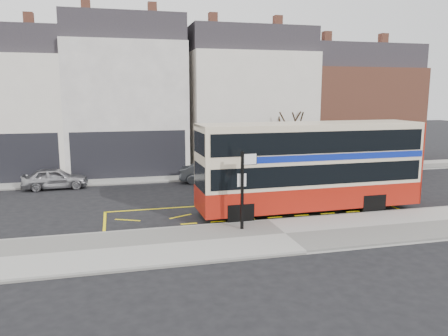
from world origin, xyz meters
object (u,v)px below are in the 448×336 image
object	(u,v)px
double_decker_bus	(310,166)
car_grey	(213,173)
bus_stop_post	(244,183)
street_tree_right	(290,120)
car_white	(361,162)
car_silver	(55,178)

from	to	relation	value
double_decker_bus	car_grey	distance (m)	8.43
bus_stop_post	street_tree_right	size ratio (longest dim) A/B	0.57
car_white	street_tree_right	size ratio (longest dim) A/B	0.88
double_decker_bus	bus_stop_post	size ratio (longest dim) A/B	3.36
street_tree_right	double_decker_bus	bearing A→B (deg)	-107.15
car_silver	car_grey	bearing A→B (deg)	-96.13
double_decker_bus	car_white	bearing A→B (deg)	46.11
car_white	car_silver	bearing A→B (deg)	95.72
bus_stop_post	car_silver	bearing A→B (deg)	126.96
car_silver	street_tree_right	size ratio (longest dim) A/B	0.67
bus_stop_post	car_grey	size ratio (longest dim) A/B	0.79
bus_stop_post	car_grey	distance (m)	10.08
street_tree_right	bus_stop_post	bearing A→B (deg)	-120.30
double_decker_bus	car_grey	world-z (taller)	double_decker_bus
car_silver	street_tree_right	bearing A→B (deg)	-87.33
double_decker_bus	car_silver	bearing A→B (deg)	145.06
bus_stop_post	car_white	xyz separation A→B (m)	(12.14, 11.02, -1.35)
car_white	double_decker_bus	bearing A→B (deg)	141.70
car_white	street_tree_right	xyz separation A→B (m)	(-5.19, 0.86, 3.09)
car_grey	car_white	xyz separation A→B (m)	(11.18, 1.08, 0.04)
car_grey	car_white	size ratio (longest dim) A/B	0.83
car_silver	car_grey	distance (m)	9.48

